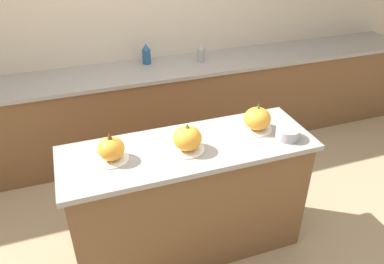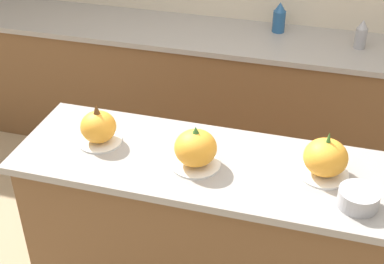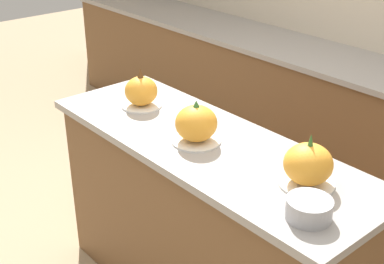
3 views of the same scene
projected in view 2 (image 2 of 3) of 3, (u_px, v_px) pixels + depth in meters
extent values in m
cube|color=brown|center=(202.00, 241.00, 2.54)|extent=(1.58, 0.50, 0.87)
cube|color=gray|center=(203.00, 164.00, 2.29)|extent=(1.64, 0.56, 0.03)
cube|color=brown|center=(255.00, 100.00, 3.70)|extent=(6.00, 0.56, 0.85)
cube|color=gray|center=(259.00, 41.00, 3.46)|extent=(6.00, 0.60, 0.03)
cylinder|color=white|center=(100.00, 141.00, 2.40)|extent=(0.20, 0.20, 0.01)
ellipsoid|color=orange|center=(98.00, 127.00, 2.36)|extent=(0.16, 0.16, 0.14)
cone|color=brown|center=(96.00, 109.00, 2.31)|extent=(0.03, 0.03, 0.05)
cylinder|color=white|center=(196.00, 163.00, 2.26)|extent=(0.21, 0.21, 0.01)
ellipsoid|color=orange|center=(196.00, 148.00, 2.21)|extent=(0.18, 0.18, 0.15)
cone|color=#38702D|center=(196.00, 130.00, 2.17)|extent=(0.03, 0.03, 0.03)
cylinder|color=white|center=(323.00, 173.00, 2.20)|extent=(0.21, 0.21, 0.01)
ellipsoid|color=orange|center=(326.00, 157.00, 2.16)|extent=(0.18, 0.18, 0.15)
cone|color=#38702D|center=(329.00, 138.00, 2.11)|extent=(0.02, 0.02, 0.05)
cylinder|color=#235184|center=(279.00, 22.00, 3.50)|extent=(0.08, 0.08, 0.14)
cone|color=#235184|center=(280.00, 7.00, 3.45)|extent=(0.07, 0.07, 0.06)
cylinder|color=#99999E|center=(361.00, 38.00, 3.29)|extent=(0.07, 0.07, 0.13)
cone|color=#99999E|center=(363.00, 24.00, 3.24)|extent=(0.06, 0.06, 0.05)
cylinder|color=#ADADB2|center=(358.00, 198.00, 2.02)|extent=(0.16, 0.16, 0.07)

